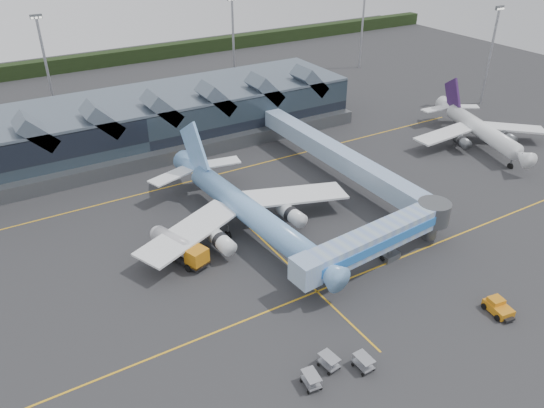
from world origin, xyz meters
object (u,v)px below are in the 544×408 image
regional_jet (479,128)px  pushback_tug (498,307)px  jet_bridge (386,236)px  main_airliner (245,208)px  fuel_truck (177,246)px

regional_jet → pushback_tug: regional_jet is taller
jet_bridge → pushback_tug: bearing=-77.2°
main_airliner → jet_bridge: main_airliner is taller
regional_jet → jet_bridge: bearing=-136.0°
fuel_truck → regional_jet: bearing=-13.8°
main_airliner → regional_jet: bearing=0.4°
jet_bridge → fuel_truck: size_ratio=2.69×
regional_jet → pushback_tug: 52.41m
main_airliner → jet_bridge: 20.50m
jet_bridge → fuel_truck: bearing=142.2°
fuel_truck → pushback_tug: bearing=-65.6°
regional_jet → jet_bridge: (-42.93, -20.96, 0.77)m
main_airliner → pushback_tug: (17.15, -31.24, -3.06)m
main_airliner → pushback_tug: 35.77m
fuel_truck → pushback_tug: 41.18m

